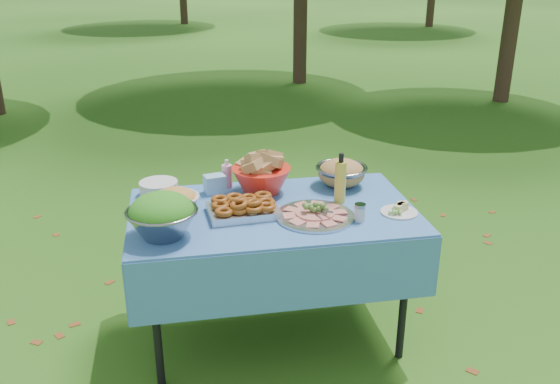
{
  "coord_description": "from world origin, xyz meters",
  "views": [
    {
      "loc": [
        -0.46,
        -2.76,
        1.99
      ],
      "look_at": [
        0.04,
        0.0,
        0.86
      ],
      "focal_mm": 38.0,
      "sensor_mm": 36.0,
      "label": 1
    }
  ],
  "objects_px": {
    "plate_stack": "(159,188)",
    "oil_bottle": "(340,178)",
    "picnic_table": "(273,274)",
    "salad_bowl": "(162,215)",
    "bread_bowl": "(261,173)",
    "pasta_bowl_steel": "(341,172)",
    "charcuterie_platter": "(315,209)"
  },
  "relations": [
    {
      "from": "charcuterie_platter",
      "to": "oil_bottle",
      "type": "height_order",
      "value": "oil_bottle"
    },
    {
      "from": "picnic_table",
      "to": "oil_bottle",
      "type": "xyz_separation_m",
      "value": [
        0.37,
        0.04,
        0.52
      ]
    },
    {
      "from": "bread_bowl",
      "to": "oil_bottle",
      "type": "bearing_deg",
      "value": -29.36
    },
    {
      "from": "pasta_bowl_steel",
      "to": "charcuterie_platter",
      "type": "distance_m",
      "value": 0.48
    },
    {
      "from": "bread_bowl",
      "to": "picnic_table",
      "type": "bearing_deg",
      "value": -85.44
    },
    {
      "from": "pasta_bowl_steel",
      "to": "oil_bottle",
      "type": "height_order",
      "value": "oil_bottle"
    },
    {
      "from": "picnic_table",
      "to": "pasta_bowl_steel",
      "type": "height_order",
      "value": "pasta_bowl_steel"
    },
    {
      "from": "plate_stack",
      "to": "charcuterie_platter",
      "type": "relative_size",
      "value": 0.52
    },
    {
      "from": "charcuterie_platter",
      "to": "oil_bottle",
      "type": "bearing_deg",
      "value": 44.06
    },
    {
      "from": "picnic_table",
      "to": "plate_stack",
      "type": "xyz_separation_m",
      "value": [
        -0.58,
        0.32,
        0.42
      ]
    },
    {
      "from": "picnic_table",
      "to": "bread_bowl",
      "type": "distance_m",
      "value": 0.55
    },
    {
      "from": "salad_bowl",
      "to": "oil_bottle",
      "type": "bearing_deg",
      "value": 15.46
    },
    {
      "from": "oil_bottle",
      "to": "pasta_bowl_steel",
      "type": "bearing_deg",
      "value": 72.46
    },
    {
      "from": "salad_bowl",
      "to": "picnic_table",
      "type": "bearing_deg",
      "value": 21.09
    },
    {
      "from": "salad_bowl",
      "to": "plate_stack",
      "type": "height_order",
      "value": "salad_bowl"
    },
    {
      "from": "picnic_table",
      "to": "charcuterie_platter",
      "type": "bearing_deg",
      "value": -33.88
    },
    {
      "from": "plate_stack",
      "to": "oil_bottle",
      "type": "xyz_separation_m",
      "value": [
        0.94,
        -0.28,
        0.1
      ]
    },
    {
      "from": "plate_stack",
      "to": "charcuterie_platter",
      "type": "bearing_deg",
      "value": -29.97
    },
    {
      "from": "salad_bowl",
      "to": "plate_stack",
      "type": "relative_size",
      "value": 1.58
    },
    {
      "from": "salad_bowl",
      "to": "plate_stack",
      "type": "distance_m",
      "value": 0.54
    },
    {
      "from": "bread_bowl",
      "to": "oil_bottle",
      "type": "height_order",
      "value": "oil_bottle"
    },
    {
      "from": "bread_bowl",
      "to": "pasta_bowl_steel",
      "type": "xyz_separation_m",
      "value": [
        0.46,
        0.02,
        -0.03
      ]
    },
    {
      "from": "salad_bowl",
      "to": "bread_bowl",
      "type": "bearing_deg",
      "value": 41.41
    },
    {
      "from": "picnic_table",
      "to": "charcuterie_platter",
      "type": "distance_m",
      "value": 0.48
    },
    {
      "from": "picnic_table",
      "to": "oil_bottle",
      "type": "relative_size",
      "value": 5.39
    },
    {
      "from": "bread_bowl",
      "to": "charcuterie_platter",
      "type": "distance_m",
      "value": 0.44
    },
    {
      "from": "picnic_table",
      "to": "salad_bowl",
      "type": "bearing_deg",
      "value": -158.91
    },
    {
      "from": "picnic_table",
      "to": "oil_bottle",
      "type": "distance_m",
      "value": 0.63
    },
    {
      "from": "picnic_table",
      "to": "plate_stack",
      "type": "height_order",
      "value": "plate_stack"
    },
    {
      "from": "pasta_bowl_steel",
      "to": "charcuterie_platter",
      "type": "bearing_deg",
      "value": -121.62
    },
    {
      "from": "oil_bottle",
      "to": "bread_bowl",
      "type": "bearing_deg",
      "value": 150.64
    },
    {
      "from": "picnic_table",
      "to": "salad_bowl",
      "type": "distance_m",
      "value": 0.77
    }
  ]
}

